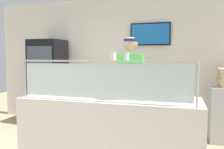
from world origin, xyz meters
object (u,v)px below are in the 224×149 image
at_px(pizza_tray, 112,96).
at_px(worker_figure, 131,87).
at_px(pizza_server, 109,94).
at_px(parmesan_shaker, 113,57).
at_px(pepper_flake_shaker, 127,57).
at_px(drink_fridge, 48,82).

bearing_deg(pizza_tray, worker_figure, 79.14).
distance_m(pizza_tray, pizza_server, 0.05).
distance_m(pizza_server, parmesan_shaker, 0.59).
distance_m(parmesan_shaker, pepper_flake_shaker, 0.15).
height_order(pizza_tray, parmesan_shaker, parmesan_shaker).
distance_m(pizza_server, drink_fridge, 2.45).
height_order(pepper_flake_shaker, drink_fridge, drink_fridge).
distance_m(worker_figure, drink_fridge, 2.24).
bearing_deg(drink_fridge, parmesan_shaker, -43.29).
bearing_deg(pepper_flake_shaker, drink_fridge, 138.75).
bearing_deg(pizza_tray, drink_fridge, 140.65).
bearing_deg(parmesan_shaker, pizza_server, 114.60).
bearing_deg(pizza_tray, pepper_flake_shaker, -52.29).
bearing_deg(drink_fridge, pizza_server, -40.23).
height_order(pizza_server, pepper_flake_shaker, pepper_flake_shaker).
relative_size(pepper_flake_shaker, drink_fridge, 0.05).
xyz_separation_m(pizza_server, pepper_flake_shaker, (0.30, -0.32, 0.48)).
bearing_deg(parmesan_shaker, pizza_tray, 108.12).
bearing_deg(pepper_flake_shaker, pizza_tray, 127.71).
height_order(pizza_server, worker_figure, worker_figure).
bearing_deg(worker_figure, drink_fridge, 154.35).
relative_size(pizza_server, drink_fridge, 0.15).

